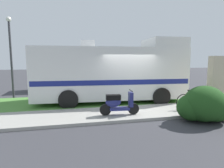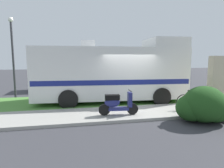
% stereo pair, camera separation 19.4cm
% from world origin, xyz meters
% --- Properties ---
extents(ground_plane, '(80.00, 80.00, 0.00)m').
position_xyz_m(ground_plane, '(0.00, 0.00, 0.00)').
color(ground_plane, '#38383D').
extents(sidewalk, '(24.00, 2.00, 0.12)m').
position_xyz_m(sidewalk, '(0.00, -1.20, 0.06)').
color(sidewalk, '#9E9B93').
rests_on(sidewalk, ground).
extents(grass_strip, '(24.00, 3.40, 0.08)m').
position_xyz_m(grass_strip, '(0.00, 1.50, 0.04)').
color(grass_strip, '#4C8438').
rests_on(grass_strip, ground).
extents(motorhome_rv, '(7.80, 2.91, 3.36)m').
position_xyz_m(motorhome_rv, '(-0.55, 1.26, 1.60)').
color(motorhome_rv, silver).
rests_on(motorhome_rv, ground).
extents(scooter, '(1.55, 0.50, 0.97)m').
position_xyz_m(scooter, '(-0.96, -1.53, 0.58)').
color(scooter, black).
rests_on(scooter, ground).
extents(bicycle, '(1.69, 0.52, 0.89)m').
position_xyz_m(bicycle, '(2.49, -1.35, 0.50)').
color(bicycle, black).
rests_on(bicycle, ground).
extents(pickup_truck_near, '(5.27, 2.22, 1.77)m').
position_xyz_m(pickup_truck_near, '(-3.22, 5.98, 0.95)').
color(pickup_truck_near, '#B7B29E').
rests_on(pickup_truck_near, ground).
extents(bush_by_porch, '(1.83, 1.37, 1.30)m').
position_xyz_m(bush_by_porch, '(1.93, -2.69, 0.61)').
color(bush_by_porch, '#1E4719').
rests_on(bush_by_porch, ground).
extents(bottle_green, '(0.07, 0.07, 0.24)m').
position_xyz_m(bottle_green, '(3.48, -0.93, 0.22)').
color(bottle_green, '#B2B2B7').
rests_on(bottle_green, ground).
extents(street_lamp_post, '(0.28, 0.28, 4.68)m').
position_xyz_m(street_lamp_post, '(-6.06, 3.60, 2.81)').
color(street_lamp_post, '#333338').
rests_on(street_lamp_post, ground).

